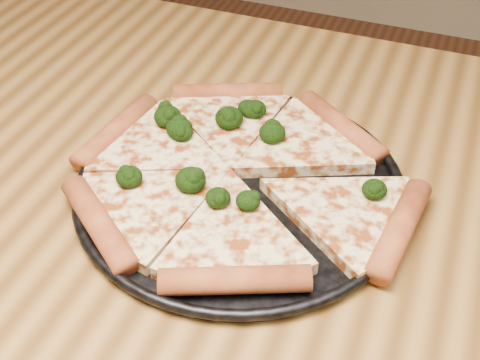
% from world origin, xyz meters
% --- Properties ---
extents(dining_table, '(1.20, 0.90, 0.75)m').
position_xyz_m(dining_table, '(0.00, 0.00, 0.66)').
color(dining_table, olive).
rests_on(dining_table, ground).
extents(pizza_pan, '(0.34, 0.34, 0.02)m').
position_xyz_m(pizza_pan, '(-0.05, 0.07, 0.76)').
color(pizza_pan, black).
rests_on(pizza_pan, dining_table).
extents(pizza, '(0.37, 0.35, 0.03)m').
position_xyz_m(pizza, '(-0.06, 0.08, 0.77)').
color(pizza, beige).
rests_on(pizza, pizza_pan).
extents(broccoli_florets, '(0.27, 0.19, 0.02)m').
position_xyz_m(broccoli_florets, '(-0.09, 0.11, 0.78)').
color(broccoli_florets, black).
rests_on(broccoli_florets, pizza).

